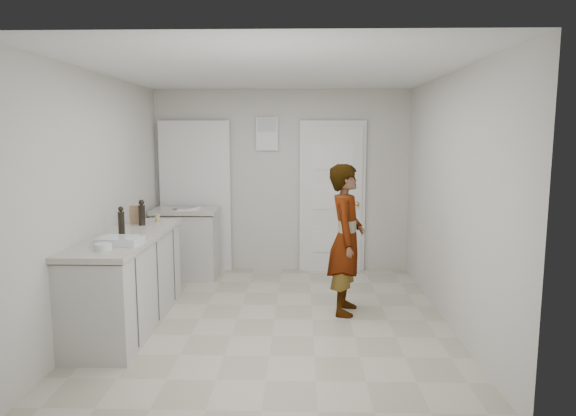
{
  "coord_description": "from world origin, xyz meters",
  "views": [
    {
      "loc": [
        0.27,
        -5.08,
        1.9
      ],
      "look_at": [
        0.13,
        0.4,
        1.11
      ],
      "focal_mm": 32.0,
      "sensor_mm": 36.0,
      "label": 1
    }
  ],
  "objects_px": {
    "oil_cruet_b": "(121,221)",
    "baking_dish": "(120,241)",
    "cake_mix_box": "(136,215)",
    "oil_cruet_a": "(142,213)",
    "person": "(346,239)",
    "spice_jar": "(157,218)",
    "egg_bowl": "(103,247)"
  },
  "relations": [
    {
      "from": "spice_jar",
      "to": "egg_bowl",
      "type": "xyz_separation_m",
      "value": [
        -0.07,
        -1.39,
        -0.01
      ]
    },
    {
      "from": "person",
      "to": "baking_dish",
      "type": "xyz_separation_m",
      "value": [
        -2.09,
        -0.89,
        0.16
      ]
    },
    {
      "from": "oil_cruet_b",
      "to": "oil_cruet_a",
      "type": "bearing_deg",
      "value": 85.39
    },
    {
      "from": "person",
      "to": "egg_bowl",
      "type": "relative_size",
      "value": 10.99
    },
    {
      "from": "oil_cruet_a",
      "to": "baking_dish",
      "type": "xyz_separation_m",
      "value": [
        0.1,
        -0.96,
        -0.1
      ]
    },
    {
      "from": "baking_dish",
      "to": "oil_cruet_b",
      "type": "bearing_deg",
      "value": 107.23
    },
    {
      "from": "cake_mix_box",
      "to": "oil_cruet_a",
      "type": "relative_size",
      "value": 0.71
    },
    {
      "from": "cake_mix_box",
      "to": "oil_cruet_a",
      "type": "distance_m",
      "value": 0.15
    },
    {
      "from": "cake_mix_box",
      "to": "baking_dish",
      "type": "bearing_deg",
      "value": -81.21
    },
    {
      "from": "egg_bowl",
      "to": "spice_jar",
      "type": "bearing_deg",
      "value": 87.03
    },
    {
      "from": "person",
      "to": "oil_cruet_a",
      "type": "relative_size",
      "value": 5.72
    },
    {
      "from": "baking_dish",
      "to": "person",
      "type": "bearing_deg",
      "value": 22.95
    },
    {
      "from": "oil_cruet_b",
      "to": "person",
      "type": "bearing_deg",
      "value": 11.24
    },
    {
      "from": "baking_dish",
      "to": "oil_cruet_a",
      "type": "bearing_deg",
      "value": 95.71
    },
    {
      "from": "egg_bowl",
      "to": "oil_cruet_a",
      "type": "bearing_deg",
      "value": 91.73
    },
    {
      "from": "cake_mix_box",
      "to": "egg_bowl",
      "type": "distance_m",
      "value": 1.31
    },
    {
      "from": "cake_mix_box",
      "to": "oil_cruet_b",
      "type": "xyz_separation_m",
      "value": [
        0.06,
        -0.62,
        0.03
      ]
    },
    {
      "from": "cake_mix_box",
      "to": "oil_cruet_a",
      "type": "height_order",
      "value": "oil_cruet_a"
    },
    {
      "from": "oil_cruet_b",
      "to": "baking_dish",
      "type": "bearing_deg",
      "value": -72.77
    },
    {
      "from": "oil_cruet_b",
      "to": "baking_dish",
      "type": "height_order",
      "value": "oil_cruet_b"
    },
    {
      "from": "person",
      "to": "cake_mix_box",
      "type": "relative_size",
      "value": 8.02
    },
    {
      "from": "person",
      "to": "oil_cruet_a",
      "type": "bearing_deg",
      "value": 97.79
    },
    {
      "from": "person",
      "to": "cake_mix_box",
      "type": "bearing_deg",
      "value": 95.2
    },
    {
      "from": "oil_cruet_b",
      "to": "cake_mix_box",
      "type": "bearing_deg",
      "value": 95.63
    },
    {
      "from": "person",
      "to": "cake_mix_box",
      "type": "height_order",
      "value": "person"
    },
    {
      "from": "person",
      "to": "spice_jar",
      "type": "relative_size",
      "value": 18.74
    },
    {
      "from": "cake_mix_box",
      "to": "oil_cruet_a",
      "type": "bearing_deg",
      "value": -47.97
    },
    {
      "from": "spice_jar",
      "to": "egg_bowl",
      "type": "distance_m",
      "value": 1.39
    },
    {
      "from": "egg_bowl",
      "to": "cake_mix_box",
      "type": "bearing_deg",
      "value": 96.11
    },
    {
      "from": "spice_jar",
      "to": "oil_cruet_b",
      "type": "bearing_deg",
      "value": -101.76
    },
    {
      "from": "cake_mix_box",
      "to": "person",
      "type": "bearing_deg",
      "value": -6.26
    },
    {
      "from": "oil_cruet_b",
      "to": "baking_dish",
      "type": "xyz_separation_m",
      "value": [
        0.14,
        -0.44,
        -0.1
      ]
    }
  ]
}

